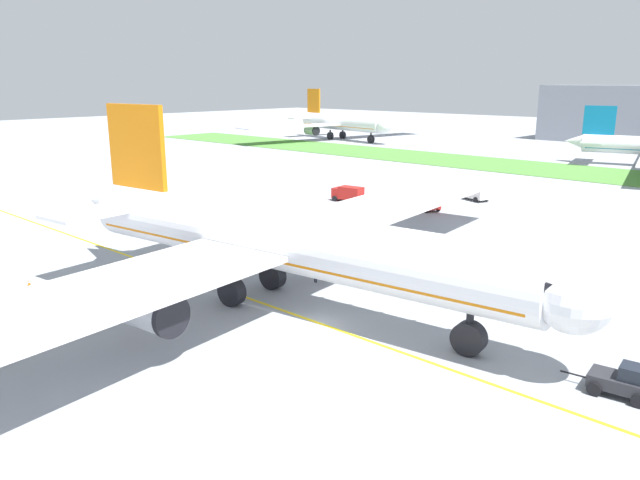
{
  "coord_description": "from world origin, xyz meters",
  "views": [
    {
      "loc": [
        31.9,
        -34.0,
        19.25
      ],
      "look_at": [
        -8.71,
        10.06,
        3.7
      ],
      "focal_mm": 34.42,
      "sensor_mm": 36.0,
      "label": 1
    }
  ],
  "objects_px": {
    "service_truck_catering_van": "(428,200)",
    "parked_airliner_far_left": "(341,123)",
    "pushback_tug": "(622,381)",
    "service_truck_baggage_loader": "(475,191)",
    "ground_crew_wingwalker_starboard": "(315,273)",
    "traffic_cone_near_nose": "(29,283)",
    "airliner_foreground": "(276,240)",
    "service_truck_fuel_bowser": "(348,193)",
    "ground_crew_marshaller_front": "(12,348)"
  },
  "relations": [
    {
      "from": "service_truck_catering_van",
      "to": "parked_airliner_far_left",
      "type": "bearing_deg",
      "value": 137.22
    },
    {
      "from": "service_truck_baggage_loader",
      "to": "pushback_tug",
      "type": "bearing_deg",
      "value": -53.26
    },
    {
      "from": "service_truck_baggage_loader",
      "to": "ground_crew_marshaller_front",
      "type": "bearing_deg",
      "value": -85.46
    },
    {
      "from": "airliner_foreground",
      "to": "service_truck_catering_van",
      "type": "xyz_separation_m",
      "value": [
        -12.49,
        43.62,
        -4.14
      ]
    },
    {
      "from": "ground_crew_wingwalker_starboard",
      "to": "service_truck_baggage_loader",
      "type": "distance_m",
      "value": 50.5
    },
    {
      "from": "service_truck_catering_van",
      "to": "parked_airliner_far_left",
      "type": "height_order",
      "value": "parked_airliner_far_left"
    },
    {
      "from": "service_truck_fuel_bowser",
      "to": "parked_airliner_far_left",
      "type": "relative_size",
      "value": 0.07
    },
    {
      "from": "airliner_foreground",
      "to": "traffic_cone_near_nose",
      "type": "bearing_deg",
      "value": -148.45
    },
    {
      "from": "pushback_tug",
      "to": "service_truck_baggage_loader",
      "type": "bearing_deg",
      "value": 126.74
    },
    {
      "from": "service_truck_catering_van",
      "to": "traffic_cone_near_nose",
      "type": "bearing_deg",
      "value": -98.74
    },
    {
      "from": "traffic_cone_near_nose",
      "to": "service_truck_catering_van",
      "type": "bearing_deg",
      "value": 81.26
    },
    {
      "from": "ground_crew_marshaller_front",
      "to": "ground_crew_wingwalker_starboard",
      "type": "distance_m",
      "value": 27.57
    },
    {
      "from": "airliner_foreground",
      "to": "ground_crew_marshaller_front",
      "type": "distance_m",
      "value": 21.93
    },
    {
      "from": "ground_crew_marshaller_front",
      "to": "parked_airliner_far_left",
      "type": "bearing_deg",
      "value": 123.08
    },
    {
      "from": "ground_crew_wingwalker_starboard",
      "to": "parked_airliner_far_left",
      "type": "height_order",
      "value": "parked_airliner_far_left"
    },
    {
      "from": "pushback_tug",
      "to": "service_truck_fuel_bowser",
      "type": "distance_m",
      "value": 66.07
    },
    {
      "from": "traffic_cone_near_nose",
      "to": "parked_airliner_far_left",
      "type": "bearing_deg",
      "value": 119.73
    },
    {
      "from": "service_truck_baggage_loader",
      "to": "service_truck_catering_van",
      "type": "distance_m",
      "value": 12.48
    },
    {
      "from": "airliner_foreground",
      "to": "traffic_cone_near_nose",
      "type": "xyz_separation_m",
      "value": [
        -21.2,
        -13.02,
        -5.51
      ]
    },
    {
      "from": "ground_crew_wingwalker_starboard",
      "to": "service_truck_fuel_bowser",
      "type": "relative_size",
      "value": 0.31
    },
    {
      "from": "pushback_tug",
      "to": "parked_airliner_far_left",
      "type": "distance_m",
      "value": 176.02
    },
    {
      "from": "traffic_cone_near_nose",
      "to": "service_truck_baggage_loader",
      "type": "distance_m",
      "value": 69.78
    },
    {
      "from": "airliner_foreground",
      "to": "ground_crew_wingwalker_starboard",
      "type": "height_order",
      "value": "airliner_foreground"
    },
    {
      "from": "service_truck_catering_van",
      "to": "parked_airliner_far_left",
      "type": "relative_size",
      "value": 0.06
    },
    {
      "from": "airliner_foreground",
      "to": "service_truck_baggage_loader",
      "type": "distance_m",
      "value": 57.31
    },
    {
      "from": "pushback_tug",
      "to": "service_truck_fuel_bowser",
      "type": "height_order",
      "value": "service_truck_fuel_bowser"
    },
    {
      "from": "ground_crew_marshaller_front",
      "to": "service_truck_fuel_bowser",
      "type": "xyz_separation_m",
      "value": [
        -20.96,
        61.62,
        0.38
      ]
    },
    {
      "from": "traffic_cone_near_nose",
      "to": "parked_airliner_far_left",
      "type": "distance_m",
      "value": 158.12
    },
    {
      "from": "airliner_foreground",
      "to": "traffic_cone_near_nose",
      "type": "relative_size",
      "value": 151.46
    },
    {
      "from": "pushback_tug",
      "to": "parked_airliner_far_left",
      "type": "relative_size",
      "value": 0.07
    },
    {
      "from": "service_truck_fuel_bowser",
      "to": "ground_crew_wingwalker_starboard",
      "type": "bearing_deg",
      "value": -54.17
    },
    {
      "from": "service_truck_baggage_loader",
      "to": "service_truck_catering_van",
      "type": "relative_size",
      "value": 1.17
    },
    {
      "from": "ground_crew_wingwalker_starboard",
      "to": "airliner_foreground",
      "type": "bearing_deg",
      "value": -78.37
    },
    {
      "from": "airliner_foreground",
      "to": "service_truck_fuel_bowser",
      "type": "relative_size",
      "value": 16.32
    },
    {
      "from": "pushback_tug",
      "to": "service_truck_fuel_bowser",
      "type": "relative_size",
      "value": 1.04
    },
    {
      "from": "pushback_tug",
      "to": "service_truck_baggage_loader",
      "type": "relative_size",
      "value": 0.97
    },
    {
      "from": "ground_crew_marshaller_front",
      "to": "service_truck_baggage_loader",
      "type": "height_order",
      "value": "service_truck_baggage_loader"
    },
    {
      "from": "ground_crew_wingwalker_starboard",
      "to": "service_truck_baggage_loader",
      "type": "relative_size",
      "value": 0.29
    },
    {
      "from": "pushback_tug",
      "to": "ground_crew_marshaller_front",
      "type": "distance_m",
      "value": 41.07
    },
    {
      "from": "parked_airliner_far_left",
      "to": "airliner_foreground",
      "type": "bearing_deg",
      "value": -51.28
    },
    {
      "from": "pushback_tug",
      "to": "service_truck_baggage_loader",
      "type": "height_order",
      "value": "service_truck_baggage_loader"
    },
    {
      "from": "ground_crew_wingwalker_starboard",
      "to": "service_truck_fuel_bowser",
      "type": "distance_m",
      "value": 42.32
    },
    {
      "from": "ground_crew_wingwalker_starboard",
      "to": "traffic_cone_near_nose",
      "type": "xyz_separation_m",
      "value": [
        -19.86,
        -19.55,
        -0.72
      ]
    },
    {
      "from": "airliner_foreground",
      "to": "ground_crew_marshaller_front",
      "type": "height_order",
      "value": "airliner_foreground"
    },
    {
      "from": "airliner_foreground",
      "to": "service_truck_catering_van",
      "type": "height_order",
      "value": "airliner_foreground"
    },
    {
      "from": "service_truck_baggage_loader",
      "to": "service_truck_fuel_bowser",
      "type": "bearing_deg",
      "value": -134.35
    },
    {
      "from": "ground_crew_marshaller_front",
      "to": "service_truck_catering_van",
      "type": "height_order",
      "value": "service_truck_catering_van"
    },
    {
      "from": "traffic_cone_near_nose",
      "to": "service_truck_catering_van",
      "type": "xyz_separation_m",
      "value": [
        8.71,
        56.64,
        1.36
      ]
    },
    {
      "from": "traffic_cone_near_nose",
      "to": "service_truck_fuel_bowser",
      "type": "relative_size",
      "value": 0.11
    },
    {
      "from": "ground_crew_wingwalker_starboard",
      "to": "parked_airliner_far_left",
      "type": "relative_size",
      "value": 0.02
    }
  ]
}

